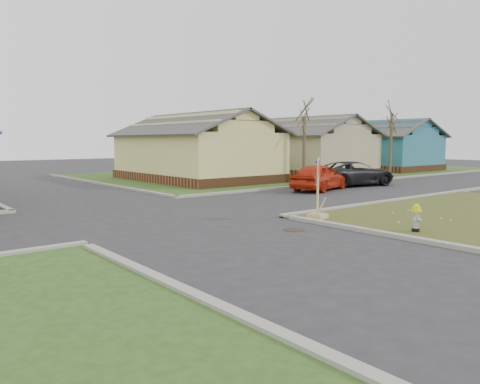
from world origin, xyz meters
TOP-DOWN VIEW (x-y plane):
  - ground at (0.00, 0.00)m, footprint 120.00×120.00m
  - verge_far_right at (22.00, 18.00)m, footprint 37.00×19.00m
  - curbs at (0.00, 5.00)m, footprint 80.00×40.00m
  - manhole at (2.20, -0.50)m, footprint 0.64×0.64m
  - side_house_yellow at (10.00, 16.50)m, footprint 7.60×11.60m
  - side_house_tan at (20.00, 16.50)m, footprint 7.60×11.60m
  - side_house_teal at (30.00, 16.50)m, footprint 7.60×11.60m
  - tree_mid_right at (14.00, 10.20)m, footprint 0.22×0.22m
  - tree_far_right at (24.00, 10.50)m, footprint 0.22×0.22m
  - fire_hydrant at (4.63, -3.09)m, footprint 0.31×0.31m
  - stop_sign at (4.19, 0.32)m, footprint 0.59×0.58m
  - red_sedan at (11.57, 6.75)m, footprint 4.64×2.88m
  - dark_pickup at (15.23, 7.28)m, footprint 5.65×3.34m

SIDE VIEW (x-z plane):
  - ground at x=0.00m, z-range 0.00..0.00m
  - curbs at x=0.00m, z-range -0.06..0.06m
  - manhole at x=2.20m, z-range 0.00..0.01m
  - verge_far_right at x=22.00m, z-range 0.00..0.05m
  - stop_sign at x=4.19m, z-range -0.54..1.54m
  - fire_hydrant at x=4.63m, z-range 0.09..0.92m
  - red_sedan at x=11.57m, z-range 0.00..1.47m
  - dark_pickup at x=15.23m, z-range 0.00..1.47m
  - tree_mid_right at x=14.00m, z-range 0.05..4.25m
  - side_house_yellow at x=10.00m, z-range -0.16..4.54m
  - side_house_tan at x=20.00m, z-range -0.16..4.54m
  - side_house_teal at x=30.00m, z-range -0.16..4.54m
  - tree_far_right at x=24.00m, z-range 0.05..4.81m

